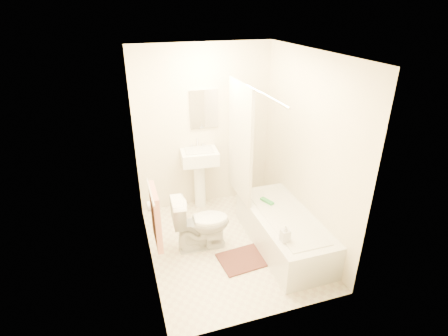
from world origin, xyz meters
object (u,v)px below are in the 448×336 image
object	(u,v)px
bathtub	(283,230)
soap_bottle	(285,233)
bath_mat	(244,259)
toilet	(201,223)
sink	(200,176)

from	to	relation	value
bathtub	soap_bottle	size ratio (longest dim) A/B	7.59
bath_mat	soap_bottle	bearing A→B (deg)	-44.12
bathtub	soap_bottle	distance (m)	0.62
toilet	soap_bottle	xyz separation A→B (m)	(0.77, -0.77, 0.20)
bath_mat	soap_bottle	distance (m)	0.73
soap_bottle	bathtub	bearing A→B (deg)	63.64
sink	soap_bottle	bearing A→B (deg)	-67.53
sink	soap_bottle	distance (m)	1.81
toilet	sink	size ratio (longest dim) A/B	0.71
bathtub	toilet	bearing A→B (deg)	163.34
bath_mat	bathtub	bearing A→B (deg)	12.43
bathtub	sink	bearing A→B (deg)	121.47
soap_bottle	toilet	bearing A→B (deg)	135.24
sink	bath_mat	size ratio (longest dim) A/B	1.73
sink	bathtub	bearing A→B (deg)	-53.46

